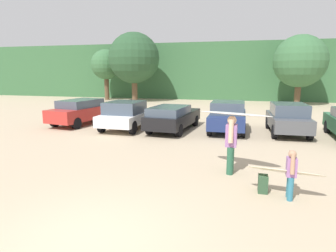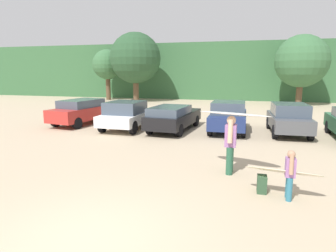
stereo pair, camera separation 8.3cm
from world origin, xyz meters
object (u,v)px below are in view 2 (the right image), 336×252
parked_car_black (173,117)px  surfboard_cream (284,171)px  surfboard_white (234,114)px  person_child (290,172)px  parked_car_red (83,111)px  backpack_dropped (262,184)px  person_adult (231,141)px  parked_car_dark_gray (289,118)px  parked_car_white (127,115)px  parked_car_navy (228,116)px

parked_car_black → surfboard_cream: 8.93m
parked_car_black → surfboard_white: surfboard_white is taller
parked_car_black → person_child: 9.12m
parked_car_red → backpack_dropped: 12.86m
person_adult → parked_car_black: bearing=-60.3°
parked_car_dark_gray → person_child: parked_car_dark_gray is taller
parked_car_white → parked_car_dark_gray: (8.39, 0.79, 0.01)m
parked_car_dark_gray → backpack_dropped: (-1.61, -8.00, -0.59)m
person_adult → parked_car_white: bearing=-43.8°
parked_car_dark_gray → surfboard_cream: bearing=170.0°
parked_car_navy → surfboard_cream: size_ratio=2.13×
parked_car_black → person_child: (4.84, -7.72, -0.04)m
person_adult → surfboard_white: size_ratio=0.76×
parked_car_white → parked_car_dark_gray: 8.43m
parked_car_white → surfboard_white: bearing=-133.2°
parked_car_navy → person_adult: person_adult is taller
person_adult → surfboard_white: surfboard_white is taller
parked_car_black → backpack_dropped: bearing=-144.9°
parked_car_white → surfboard_cream: bearing=-133.9°
parked_car_red → parked_car_dark_gray: bearing=-81.0°
parked_car_white → backpack_dropped: 9.92m
surfboard_white → person_adult: bearing=35.0°
backpack_dropped → surfboard_white: bearing=122.0°
parked_car_navy → parked_car_dark_gray: parked_car_navy is taller
surfboard_white → surfboard_cream: size_ratio=1.22×
surfboard_cream → surfboard_white: bearing=-38.3°
parked_car_white → surfboard_white: (5.95, -5.87, 1.05)m
parked_car_white → person_adult: person_adult is taller
person_adult → backpack_dropped: bearing=125.6°
parked_car_dark_gray → person_child: size_ratio=3.25×
parked_car_white → person_adult: 8.32m
parked_car_black → parked_car_navy: (2.86, 0.46, 0.09)m
parked_car_black → parked_car_red: bearing=89.6°
person_adult → person_child: bearing=134.9°
parked_car_red → surfboard_white: size_ratio=2.01×
parked_car_navy → backpack_dropped: parked_car_navy is taller
parked_car_white → parked_car_black: 2.57m
person_adult → surfboard_cream: person_adult is taller
parked_car_black → surfboard_cream: parked_car_black is taller
parked_car_red → parked_car_black: size_ratio=0.99×
parked_car_red → person_child: bearing=-118.8°
parked_car_white → person_child: bearing=-133.9°
parked_car_white → surfboard_cream: size_ratio=2.12×
person_child → surfboard_white: (-1.45, 1.61, 1.16)m
parked_car_white → person_adult: size_ratio=2.28×
parked_car_navy → surfboard_white: 6.67m
parked_car_black → person_adult: size_ratio=2.65×
parked_car_black → backpack_dropped: 8.58m
parked_car_black → parked_car_navy: parked_car_navy is taller
parked_car_navy → backpack_dropped: (1.37, -7.91, -0.60)m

